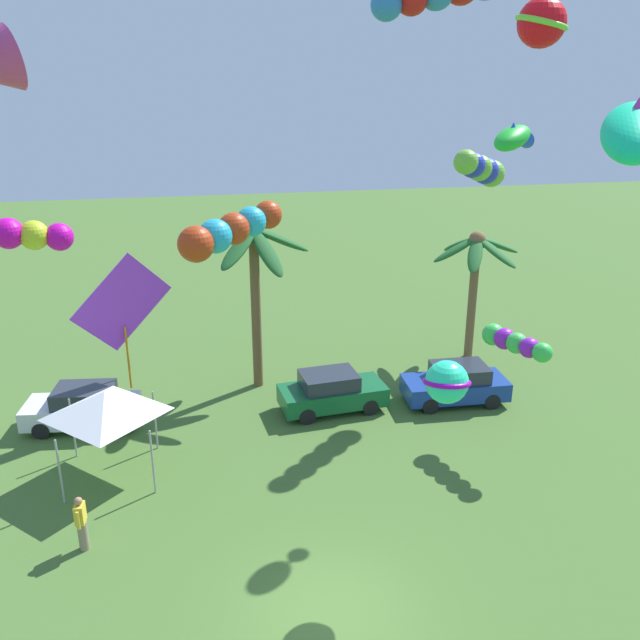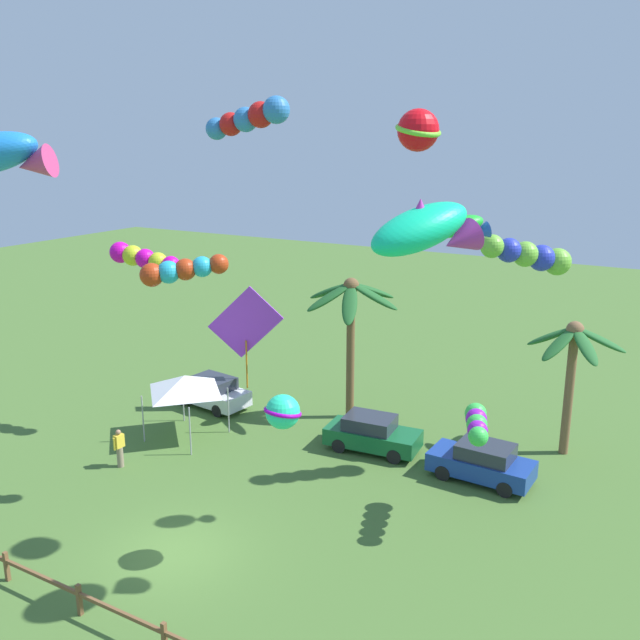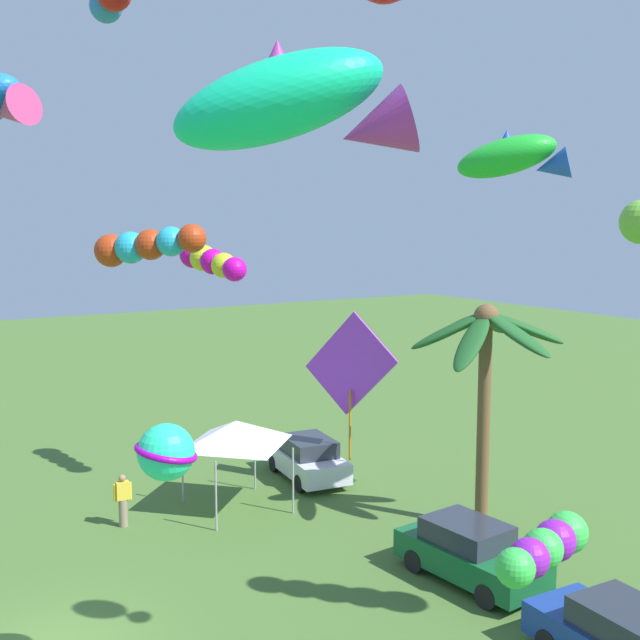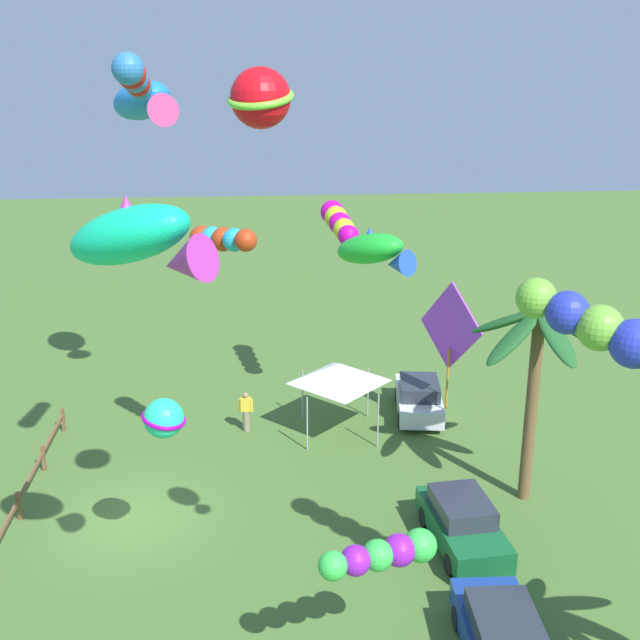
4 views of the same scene
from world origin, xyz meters
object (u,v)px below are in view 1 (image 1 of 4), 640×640
Objects in this scene: kite_tube_3 at (481,169)px; kite_tube_10 at (514,342)px; kite_diamond_4 at (122,305)px; kite_tube_5 at (1,233)px; spectator_0 at (81,523)px; parked_car_0 at (332,392)px; kite_ball_6 at (542,23)px; palm_tree_1 at (476,260)px; parked_car_2 at (456,384)px; palm_tree_0 at (253,257)px; kite_fish_7 at (633,133)px; festival_tent at (106,403)px; kite_fish_8 at (514,138)px; parked_car_1 at (83,407)px; kite_ball_1 at (447,382)px; kite_tube_2 at (229,231)px.

kite_tube_3 is 6.59m from kite_tube_10.
kite_tube_5 is (-2.54, -3.87, 3.52)m from kite_diamond_4.
kite_diamond_4 is at bearing 83.83° from spectator_0.
kite_tube_10 is at bearing -19.74° from kite_diamond_4.
kite_ball_6 reaches higher than parked_car_0.
palm_tree_1 is 1.43× the size of parked_car_2.
kite_fish_7 is (7.57, -10.76, 5.21)m from palm_tree_0.
palm_tree_1 is 2.12× the size of kite_tube_10.
kite_tube_5 is (-15.49, -3.59, -0.88)m from kite_tube_3.
kite_ball_6 reaches higher than kite_tube_5.
palm_tree_0 is 8.97m from kite_tube_3.
kite_tube_3 reaches higher than kite_tube_10.
festival_tent is at bearing -168.52° from parked_car_2.
kite_fish_8 reaches higher than palm_tree_1.
parked_car_1 is 1.52× the size of kite_tube_10.
spectator_0 is 0.92× the size of kite_ball_6.
parked_car_1 is at bearing 74.41° from kite_tube_5.
kite_tube_5 is at bearing 175.14° from festival_tent.
kite_ball_1 is at bearing -72.79° from palm_tree_0.
spectator_0 is 10.11m from kite_ball_1.
palm_tree_0 is 10.53m from kite_fish_8.
kite_tube_5 reaches higher than parked_car_1.
kite_fish_7 is (13.18, -1.68, 9.72)m from spectator_0.
kite_ball_1 is at bearing -16.21° from kite_tube_2.
festival_tent is 15.81m from kite_ball_6.
kite_ball_6 is (6.33, -8.41, 7.63)m from palm_tree_0.
kite_ball_1 is 0.56× the size of kite_tube_2.
kite_fish_7 reaches higher than kite_tube_3.
kite_tube_5 is at bearing -170.91° from parked_car_2.
parked_car_2 is 2.50× the size of spectator_0.
palm_tree_0 is 3.87× the size of kite_ball_6.
parked_car_0 is 11.06m from kite_tube_2.
palm_tree_0 is at bearing 167.65° from kite_tube_3.
kite_ball_6 is (3.86, -5.66, 12.21)m from parked_car_0.
kite_tube_3 is at bearing 62.92° from kite_ball_1.
kite_tube_5 is at bearing -166.95° from kite_tube_3.
spectator_0 is 8.06m from kite_tube_5.
kite_tube_3 is 9.20m from kite_fish_7.
kite_fish_7 is 4.57m from kite_fish_8.
parked_car_0 is 0.99× the size of parked_car_1.
kite_tube_2 reaches higher than kite_ball_1.
festival_tent is (-12.42, -2.52, 1.72)m from parked_car_2.
parked_car_0 is 2.11× the size of kite_fish_8.
kite_tube_5 is at bearing 114.92° from spectator_0.
parked_car_0 is 1.19× the size of kite_tube_5.
palm_tree_0 is at bearing 107.21° from kite_ball_1.
kite_ball_1 is at bearing -137.90° from kite_ball_6.
parked_car_0 is 9.32m from kite_ball_1.
festival_tent reaches higher than parked_car_2.
parked_car_1 is at bearing -178.39° from kite_tube_3.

